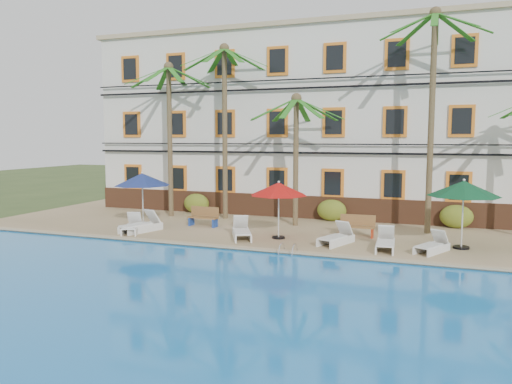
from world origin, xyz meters
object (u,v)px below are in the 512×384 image
at_px(palm_d, 432,93).
at_px(pool_ladder, 288,253).
at_px(umbrella_blue, 142,180).
at_px(umbrella_red, 279,189).
at_px(palm_c, 296,139).
at_px(lounger_f, 432,245).
at_px(lounger_c, 242,231).
at_px(lounger_e, 385,242).
at_px(lounger_d, 337,237).
at_px(bench_left, 204,216).
at_px(palm_b, 225,108).
at_px(bench_right, 357,226).
at_px(lounger_b, 142,225).
at_px(umbrella_green, 464,189).
at_px(palm_a, 169,118).
at_px(lounger_a, 132,226).

relative_size(palm_d, pool_ladder, 13.12).
distance_m(umbrella_blue, umbrella_red, 6.90).
xyz_separation_m(palm_c, lounger_f, (6.32, -3.79, -3.92)).
xyz_separation_m(lounger_c, lounger_e, (5.92, -0.15, -0.01)).
bearing_deg(lounger_c, lounger_d, 3.07).
xyz_separation_m(umbrella_blue, bench_left, (2.64, 1.15, -1.78)).
distance_m(palm_b, umbrella_red, 6.88).
bearing_deg(lounger_c, lounger_f, 0.13).
bearing_deg(umbrella_red, lounger_c, -160.21).
relative_size(palm_b, umbrella_red, 3.69).
bearing_deg(umbrella_blue, palm_c, 23.29).
bearing_deg(bench_left, lounger_d, -15.36).
bearing_deg(pool_ladder, palm_d, 50.92).
bearing_deg(umbrella_red, bench_right, 27.16).
xyz_separation_m(lounger_b, lounger_f, (12.40, 0.18, -0.05)).
bearing_deg(lounger_e, palm_c, 139.55).
relative_size(lounger_e, lounger_f, 1.05).
bearing_deg(umbrella_blue, palm_b, 53.71).
bearing_deg(pool_ladder, lounger_c, 143.60).
bearing_deg(lounger_b, lounger_d, 2.45).
bearing_deg(pool_ladder, umbrella_blue, 160.47).
xyz_separation_m(umbrella_green, lounger_f, (-1.03, -1.07, -2.03)).
bearing_deg(palm_a, umbrella_red, -27.30).
xyz_separation_m(lounger_a, bench_left, (2.30, 2.56, 0.19)).
distance_m(lounger_c, lounger_d, 3.99).
xyz_separation_m(palm_a, umbrella_blue, (0.41, -3.36, -3.02)).
bearing_deg(lounger_a, pool_ladder, -10.55).
bearing_deg(bench_right, lounger_d, -105.64).
distance_m(umbrella_blue, lounger_c, 5.84).
bearing_deg(bench_right, palm_d, 32.64).
xyz_separation_m(umbrella_green, lounger_c, (-8.63, -1.08, -2.00)).
relative_size(palm_a, palm_b, 0.91).
height_order(umbrella_blue, pool_ladder, umbrella_blue).
height_order(palm_a, lounger_d, palm_a).
xyz_separation_m(umbrella_blue, lounger_a, (0.34, -1.42, -1.97)).
distance_m(palm_c, lounger_a, 8.61).
height_order(umbrella_red, lounger_b, umbrella_red).
bearing_deg(umbrella_red, umbrella_blue, 176.67).
relative_size(lounger_b, lounger_c, 1.05).
bearing_deg(bench_left, lounger_c, -36.70).
bearing_deg(bench_right, umbrella_blue, -173.32).
bearing_deg(pool_ladder, lounger_b, 166.65).
relative_size(lounger_a, lounger_b, 0.91).
xyz_separation_m(palm_c, pool_ladder, (1.33, -5.73, -4.18)).
xyz_separation_m(umbrella_green, bench_right, (-4.12, 1.01, -1.83)).
bearing_deg(lounger_c, bench_left, 143.30).
bearing_deg(lounger_d, umbrella_blue, 175.67).
bearing_deg(palm_b, lounger_e, -28.54).
bearing_deg(palm_c, lounger_d, -53.01).
relative_size(palm_b, lounger_e, 4.77).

